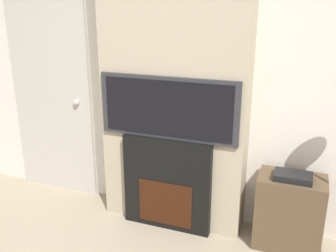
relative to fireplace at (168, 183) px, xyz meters
The scene contains 6 objects.
wall_back 0.99m from the fireplace, 90.00° to the left, with size 6.00×0.06×2.70m.
chimney_breast 0.95m from the fireplace, 90.00° to the left, with size 1.23×0.28×2.70m.
fireplace is the anchor object (origin of this frame).
television 0.67m from the fireplace, 90.00° to the right, with size 1.16×0.07×0.51m.
media_stand 1.01m from the fireplace, ahead, with size 0.51×0.33×0.65m.
entry_door 1.48m from the fireplace, 169.01° to the left, with size 0.88×0.09×2.03m.
Camera 1 is at (1.03, -0.98, 1.87)m, focal length 40.00 mm.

